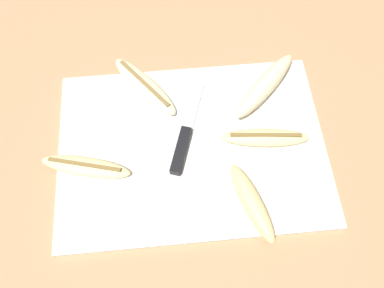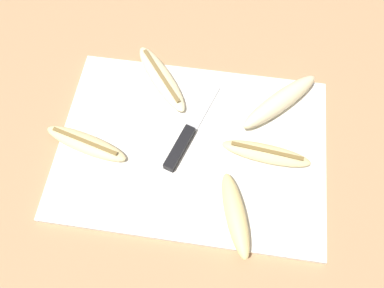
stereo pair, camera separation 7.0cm
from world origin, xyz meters
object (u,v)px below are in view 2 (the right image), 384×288
banana_golden_short (235,215)px  banana_cream_curved (161,78)px  knife (184,140)px  banana_pale_long (280,101)px  banana_mellow_near (266,153)px  banana_ripe_center (86,143)px

banana_golden_short → banana_cream_curved: banana_golden_short is taller
knife → banana_pale_long: banana_pale_long is taller
banana_pale_long → banana_cream_curved: bearing=173.7°
knife → banana_mellow_near: size_ratio=1.20×
knife → banana_ripe_center: 0.18m
knife → banana_golden_short: 0.17m
banana_ripe_center → banana_golden_short: size_ratio=1.11×
knife → banana_pale_long: (0.17, 0.10, 0.01)m
banana_mellow_near → banana_golden_short: (-0.05, -0.12, 0.01)m
banana_cream_curved → knife: bearing=-62.9°
banana_mellow_near → banana_golden_short: banana_golden_short is taller
knife → banana_cream_curved: (-0.07, 0.13, 0.00)m
knife → banana_golden_short: size_ratio=1.31×
banana_golden_short → banana_cream_curved: (-0.18, 0.26, -0.01)m
knife → banana_mellow_near: bearing=15.8°
banana_golden_short → banana_cream_curved: size_ratio=0.92×
banana_golden_short → banana_ripe_center: bearing=161.6°
banana_cream_curved → banana_pale_long: bearing=-6.3°
knife → banana_golden_short: banana_golden_short is taller
knife → banana_cream_curved: bearing=135.4°
knife → banana_golden_short: bearing=-32.0°
banana_mellow_near → banana_pale_long: bearing=80.2°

